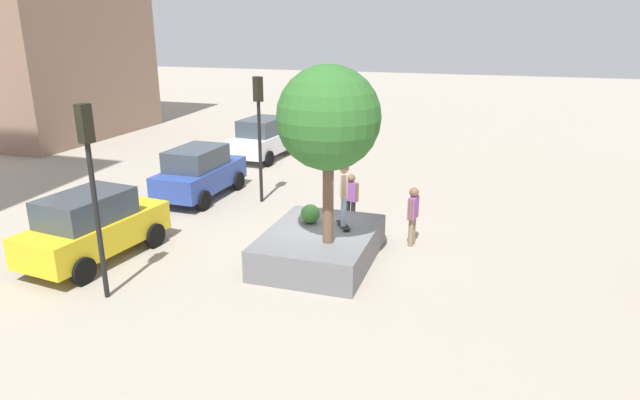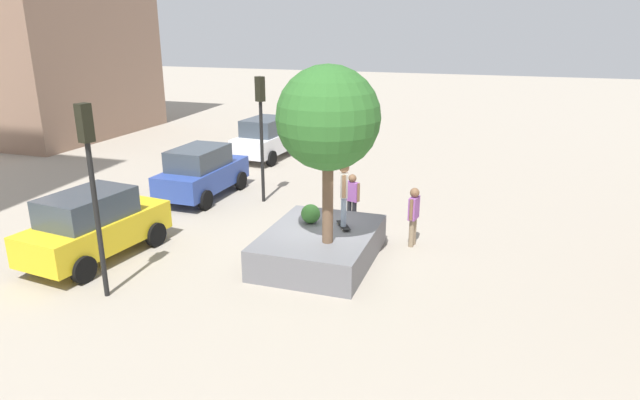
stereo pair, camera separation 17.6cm
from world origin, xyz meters
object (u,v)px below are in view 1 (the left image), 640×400
taxi_cab (93,226)px  pedestrian_crossing (413,212)px  skateboard (343,225)px  passerby_with_bag (351,196)px  police_car (264,138)px  planter_ledge (320,246)px  traffic_light_corner (259,118)px  sedan_parked (199,172)px  skateboarder (344,189)px  plaza_tree (328,119)px  traffic_light_median (90,170)px

taxi_cab → pedestrian_crossing: (3.70, -8.14, 0.04)m
skateboard → passerby_with_bag: bearing=10.1°
police_car → planter_ledge: bearing=-149.5°
taxi_cab → skateboard: bearing=-70.1°
police_car → traffic_light_corner: (-6.25, -2.59, 2.07)m
passerby_with_bag → taxi_cab: bearing=129.2°
police_car → passerby_with_bag: (-7.57, -6.31, -0.03)m
sedan_parked → passerby_with_bag: 6.18m
planter_ledge → skateboard: (0.51, -0.51, 0.48)m
skateboarder → traffic_light_corner: (3.87, 4.17, 1.12)m
police_car → sedan_parked: bearing=-178.1°
plaza_tree → traffic_light_corner: bearing=39.1°
plaza_tree → pedestrian_crossing: bearing=-35.4°
sedan_parked → passerby_with_bag: bearing=-100.0°
skateboarder → passerby_with_bag: 2.76m
sedan_parked → taxi_cab: bearing=-178.9°
pedestrian_crossing → passerby_with_bag: size_ratio=1.05×
skateboarder → sedan_parked: (3.62, 6.55, -0.97)m
police_car → traffic_light_corner: traffic_light_corner is taller
plaza_tree → traffic_light_corner: 6.54m
traffic_light_median → taxi_cab: bearing=44.1°
sedan_parked → traffic_light_corner: traffic_light_corner is taller
traffic_light_median → traffic_light_corner: bearing=-4.0°
sedan_parked → skateboarder: bearing=-118.9°
pedestrian_crossing → traffic_light_corner: bearing=67.1°
sedan_parked → skateboard: bearing=-118.9°
planter_ledge → passerby_with_bag: size_ratio=2.28×
traffic_light_corner → taxi_cab: bearing=159.9°
taxi_cab → traffic_light_median: (-1.76, -1.71, 2.15)m
planter_ledge → taxi_cab: 6.21m
skateboarder → skateboard: bearing=0.0°
plaza_tree → police_car: size_ratio=1.04×
taxi_cab → sedan_parked: 5.94m
planter_ledge → pedestrian_crossing: bearing=-49.5°
planter_ledge → traffic_light_median: (-3.57, 4.21, 2.70)m
passerby_with_bag → sedan_parked: bearing=80.0°
pedestrian_crossing → skateboarder: bearing=128.9°
skateboarder → sedan_parked: skateboarder is taller
pedestrian_crossing → passerby_with_bag: 2.46m
passerby_with_bag → police_car: bearing=39.8°
skateboard → passerby_with_bag: 2.59m
taxi_cab → police_car: bearing=1.5°
skateboard → traffic_light_corner: 6.08m
plaza_tree → traffic_light_median: 5.56m
planter_ledge → traffic_light_corner: bearing=39.8°
plaza_tree → planter_ledge: bearing=33.4°
traffic_light_corner → planter_ledge: bearing=-140.2°
skateboarder → sedan_parked: 7.54m
skateboard → traffic_light_corner: (3.87, 4.17, 2.16)m
sedan_parked → pedestrian_crossing: (-2.24, -8.26, 0.04)m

